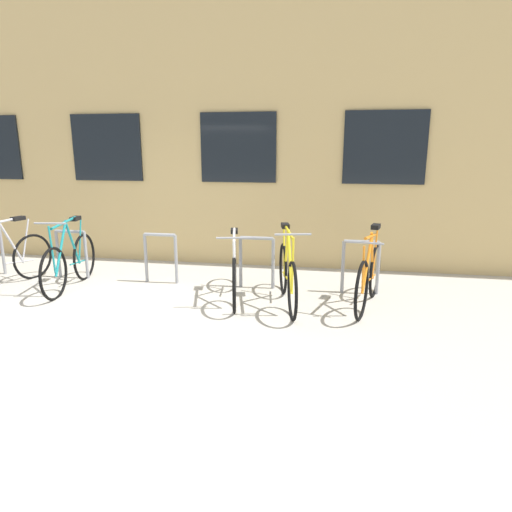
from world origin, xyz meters
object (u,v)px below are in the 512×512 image
Objects in this scene: bicycle_teal at (70,262)px; bicycle_white at (234,271)px; bicycle_orange at (369,277)px; bicycle_yellow at (287,275)px; bicycle_silver at (5,261)px.

bicycle_teal is 2.50m from bicycle_white.
bicycle_yellow is (-1.06, -0.11, 0.00)m from bicycle_orange.
bicycle_silver is 0.97× the size of bicycle_teal.
bicycle_teal reaches higher than bicycle_orange.
bicycle_orange is 1.81m from bicycle_white.
bicycle_orange is 1.06m from bicycle_yellow.
bicycle_silver is 3.51m from bicycle_white.
bicycle_silver is at bearing -179.38° from bicycle_orange.
bicycle_yellow is 0.77m from bicycle_white.
bicycle_yellow is at bearing -10.93° from bicycle_white.
bicycle_silver is 0.97× the size of bicycle_yellow.
bicycle_yellow reaches higher than bicycle_white.
bicycle_orange is at bearing 5.95° from bicycle_yellow.
bicycle_orange reaches higher than bicycle_white.
bicycle_yellow reaches higher than bicycle_orange.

